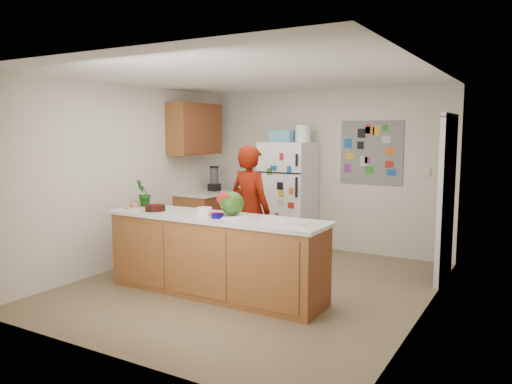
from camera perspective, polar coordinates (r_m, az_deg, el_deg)
The scene contains 26 objects.
floor at distance 6.19m, azimuth -0.44°, elevation -10.70°, with size 4.00×4.50×0.02m, color brown.
wall_back at distance 7.95m, azimuth 7.86°, elevation 2.45°, with size 4.00×0.02×2.50m, color beige.
wall_left at distance 7.16m, azimuth -14.45°, elevation 1.79°, with size 0.02×4.50×2.50m, color beige.
wall_right at distance 5.21m, azimuth 18.95°, elevation -0.24°, with size 0.02×4.50×2.50m, color beige.
ceiling at distance 5.93m, azimuth -0.46°, elevation 13.17°, with size 4.00×4.50×0.02m, color white.
doorway at distance 6.66m, azimuth 21.10°, elevation -0.82°, with size 0.03×0.85×2.04m, color black.
peninsula_base at distance 5.77m, azimuth -4.72°, elevation -7.41°, with size 2.60×0.62×0.88m, color brown.
peninsula_top at distance 5.67m, azimuth -4.76°, elevation -2.90°, with size 2.68×0.70×0.04m, color silver.
side_counter_base at distance 8.09m, azimuth -5.92°, elevation -3.31°, with size 0.60×0.80×0.86m, color brown.
side_counter_top at distance 8.02m, azimuth -5.96°, elevation -0.15°, with size 0.64×0.84×0.04m, color silver.
upper_cabinets at distance 7.99m, azimuth -7.03°, elevation 7.15°, with size 0.35×1.00×0.80m, color brown.
refrigerator at distance 7.83m, azimuth 3.70°, elevation -0.51°, with size 0.75×0.70×1.70m, color silver.
fridge_top_bin at distance 7.81m, azimuth 3.10°, elevation 6.39°, with size 0.35×0.28×0.18m, color #5999B2.
photo_collage at distance 7.66m, azimuth 13.04°, elevation 4.41°, with size 0.95×0.01×0.95m, color slate.
person at distance 6.52m, azimuth -0.64°, elevation -2.07°, with size 0.62×0.40×1.69m, color #601003.
blender_appliance at distance 8.14m, azimuth -4.80°, elevation 1.46°, with size 0.14×0.14×0.38m, color black.
cutting_board at distance 5.62m, azimuth -3.38°, elevation -2.70°, with size 0.42×0.31×0.01m, color white.
watermelon at distance 5.59m, azimuth -2.76°, elevation -1.30°, with size 0.27×0.27×0.27m, color #27621A.
watermelon_slice at distance 5.64m, azimuth -4.54°, elevation -2.51°, with size 0.18×0.18×0.02m, color #CD2747.
cherry_bowl at distance 6.10m, azimuth -11.43°, elevation -1.79°, with size 0.24×0.24×0.07m, color black.
white_bowl at distance 5.89m, azimuth -5.94°, elevation -2.06°, with size 0.18×0.18×0.06m, color white.
cobalt_bowl at distance 5.50m, azimuth -4.48°, elevation -2.74°, with size 0.12×0.12×0.05m, color #050059.
plate at distance 6.40m, azimuth -13.69°, elevation -1.69°, with size 0.27×0.27×0.02m, color #C5B29A.
paper_towel at distance 5.43m, azimuth -2.14°, elevation -3.01°, with size 0.17×0.15×0.02m, color white.
keys at distance 5.05m, azimuth 5.42°, elevation -3.85°, with size 0.09×0.04×0.01m, color gray.
potted_plant at distance 6.37m, azimuth -12.74°, elevation -0.17°, with size 0.19×0.16×0.35m, color #11410A.
Camera 1 is at (3.00, -5.08, 1.87)m, focal length 35.00 mm.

